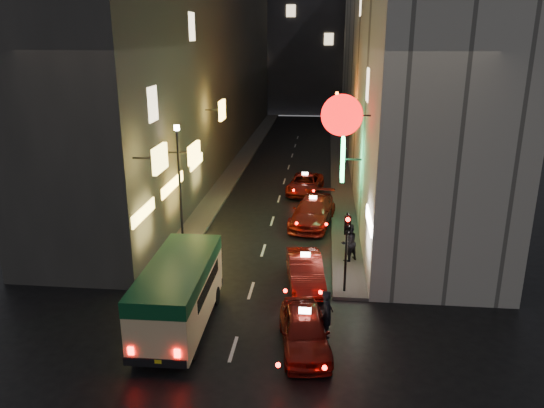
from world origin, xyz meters
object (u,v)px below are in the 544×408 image
(minibus, at_px, (179,288))
(traffic_light, at_px, (347,236))
(taxi_near, at_px, (304,328))
(lamp_post, at_px, (179,178))
(pedestrian_crossing, at_px, (327,311))

(minibus, distance_m, traffic_light, 7.09)
(minibus, xyz_separation_m, taxi_near, (4.69, -0.88, -0.85))
(minibus, xyz_separation_m, traffic_light, (6.21, 3.25, 1.03))
(traffic_light, relative_size, lamp_post, 0.56)
(minibus, height_order, lamp_post, lamp_post)
(minibus, height_order, traffic_light, traffic_light)
(minibus, height_order, pedestrian_crossing, minibus)
(pedestrian_crossing, distance_m, traffic_light, 3.71)
(pedestrian_crossing, bearing_deg, taxi_near, 137.14)
(pedestrian_crossing, height_order, lamp_post, lamp_post)
(minibus, bearing_deg, traffic_light, 27.62)
(minibus, relative_size, lamp_post, 0.98)
(traffic_light, bearing_deg, pedestrian_crossing, -102.81)
(taxi_near, distance_m, pedestrian_crossing, 1.21)
(taxi_near, bearing_deg, lamp_post, 127.63)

